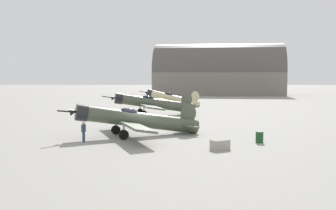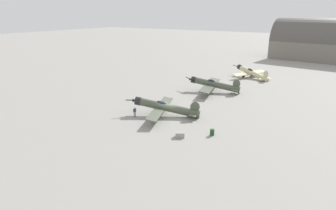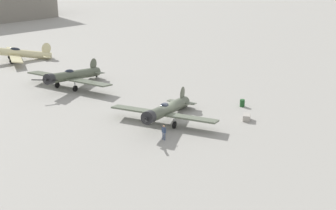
% 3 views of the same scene
% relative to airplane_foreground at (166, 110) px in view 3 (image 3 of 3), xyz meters
% --- Properties ---
extents(ground_plane, '(400.00, 400.00, 0.00)m').
position_rel_airplane_foreground_xyz_m(ground_plane, '(0.50, 0.18, -1.41)').
color(ground_plane, gray).
extents(airplane_foreground, '(11.37, 11.92, 2.94)m').
position_rel_airplane_foreground_xyz_m(airplane_foreground, '(0.00, 0.00, 0.00)').
color(airplane_foreground, '#4C5442').
rests_on(airplane_foreground, ground_plane).
extents(airplane_mid_apron, '(11.88, 12.95, 3.02)m').
position_rel_airplane_foreground_xyz_m(airplane_mid_apron, '(0.36, 17.78, 0.18)').
color(airplane_mid_apron, '#4C5442').
rests_on(airplane_mid_apron, ground_plane).
extents(airplane_far_line, '(10.84, 10.37, 3.10)m').
position_rel_airplane_foreground_xyz_m(airplane_far_line, '(2.75, 35.58, -0.15)').
color(airplane_far_line, beige).
rests_on(airplane_far_line, ground_plane).
extents(ground_crew_mechanic, '(0.27, 0.62, 1.59)m').
position_rel_airplane_foreground_xyz_m(ground_crew_mechanic, '(-3.65, -3.16, -0.45)').
color(ground_crew_mechanic, '#384766').
rests_on(ground_crew_mechanic, ground_plane).
extents(equipment_crate, '(1.43, 1.28, 0.68)m').
position_rel_airplane_foreground_xyz_m(equipment_crate, '(6.49, -6.15, -1.07)').
color(equipment_crate, '#9E998E').
rests_on(equipment_crate, ground_plane).
extents(fuel_drum, '(0.61, 0.61, 0.86)m').
position_rel_airplane_foreground_xyz_m(fuel_drum, '(9.83, -3.22, -0.98)').
color(fuel_drum, '#19471E').
rests_on(fuel_drum, ground_plane).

